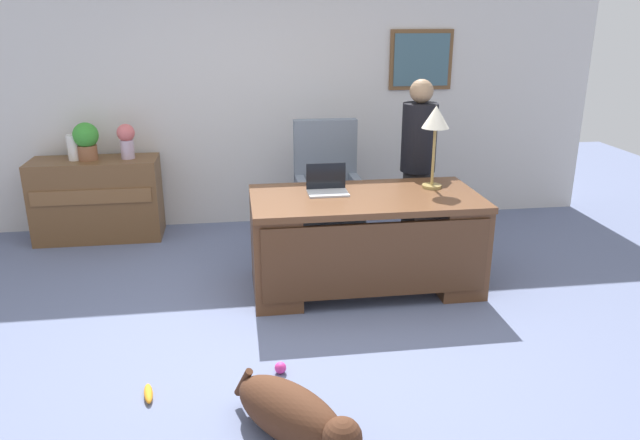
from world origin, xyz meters
TOP-DOWN VIEW (x-y plane):
  - ground_plane at (0.00, 0.00)m, footprint 12.00×12.00m
  - back_wall at (0.01, 2.60)m, footprint 7.00×0.16m
  - desk at (0.65, 0.73)m, footprint 1.81×0.92m
  - credenza at (-1.73, 2.25)m, footprint 1.21×0.50m
  - armchair at (0.50, 1.76)m, footprint 0.60×0.59m
  - person_standing at (1.30, 1.52)m, footprint 0.32×0.32m
  - dog_lying at (-0.12, -1.07)m, footprint 0.70×0.76m
  - laptop at (0.36, 0.89)m, footprint 0.32×0.22m
  - desk_lamp at (1.23, 0.90)m, footprint 0.22×0.22m
  - vase_with_flowers at (-1.39, 2.25)m, footprint 0.17×0.17m
  - vase_empty at (-1.89, 2.25)m, footprint 0.11×0.11m
  - potted_plant at (-1.77, 2.25)m, footprint 0.24×0.24m
  - dog_toy_ball at (-0.14, -0.44)m, footprint 0.07×0.07m
  - dog_toy_bone at (-0.93, -0.58)m, footprint 0.08×0.20m

SIDE VIEW (x-z plane):
  - ground_plane at x=0.00m, z-range 0.00..0.00m
  - dog_toy_bone at x=-0.93m, z-range 0.00..0.05m
  - dog_toy_ball at x=-0.14m, z-range 0.00..0.07m
  - dog_lying at x=-0.12m, z-range 0.00..0.30m
  - credenza at x=-1.73m, z-range 0.00..0.80m
  - desk at x=0.65m, z-range 0.03..0.81m
  - armchair at x=0.50m, z-range -0.08..1.12m
  - person_standing at x=1.30m, z-range 0.02..1.62m
  - laptop at x=0.36m, z-range 0.72..0.95m
  - vase_empty at x=-1.89m, z-range 0.80..1.05m
  - vase_with_flowers at x=-1.39m, z-range 0.82..1.16m
  - potted_plant at x=-1.77m, z-range 0.82..1.18m
  - desk_lamp at x=1.23m, z-range 0.98..1.65m
  - back_wall at x=0.01m, z-range 0.00..2.70m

